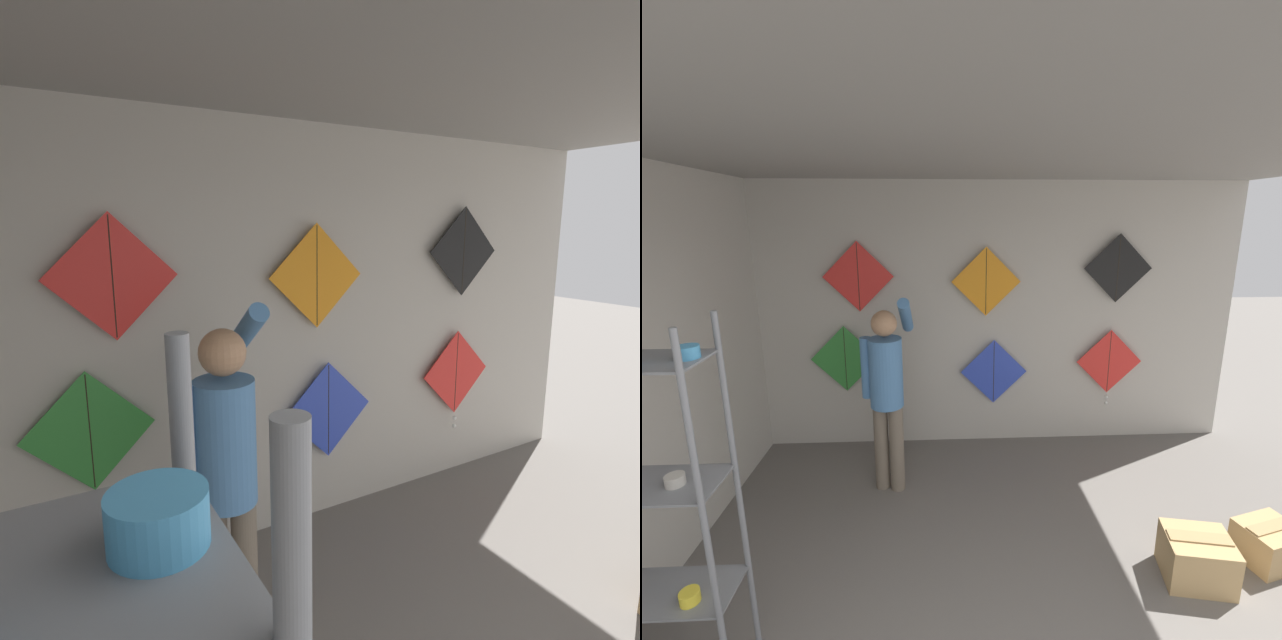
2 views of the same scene
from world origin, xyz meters
The scene contains 11 objects.
back_panel centered at (0.00, 3.59, 1.40)m, with size 5.40×0.06×2.80m, color #BCB7AD.
ceiling_slab centered at (0.00, 1.78, 2.82)m, with size 5.40×4.36×0.04m, color gray.
shopkeeper centered at (-0.91, 2.72, 1.01)m, with size 0.44×0.58×1.79m.
cardboard_box centered at (1.30, 1.57, 0.16)m, with size 0.49×0.44×0.33m.
cardboard_box_spare centered at (1.92, 1.70, 0.14)m, with size 0.46×0.42×0.28m.
kite_0 centered at (-1.44, 3.50, 0.99)m, with size 0.71×0.01×0.71m.
kite_1 centered at (0.13, 3.50, 0.82)m, with size 0.71×0.01×0.71m.
kite_2 centered at (1.38, 3.50, 0.89)m, with size 0.71×0.04×0.85m.
kite_3 centered at (-1.26, 3.50, 1.86)m, with size 0.71×0.01×0.71m.
kite_4 centered at (0.03, 3.50, 1.80)m, with size 0.71×0.01×0.71m.
kite_5 centered at (1.40, 3.50, 1.92)m, with size 0.71×0.01×0.71m.
Camera 2 is at (-0.43, -0.81, 2.43)m, focal length 24.00 mm.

